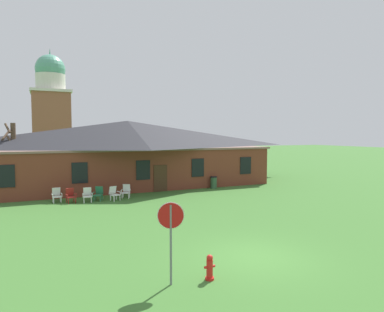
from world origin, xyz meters
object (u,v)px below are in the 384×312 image
(lawn_chair_by_porch, at_px, (57,195))
(stop_sign, at_px, (171,226))
(trash_bin, at_px, (214,182))
(lawn_chair_far_side, at_px, (126,191))
(lawn_chair_right_end, at_px, (114,193))
(lawn_chair_middle, at_px, (98,193))
(fire_hydrant, at_px, (210,268))
(lawn_chair_near_door, at_px, (70,195))
(lawn_chair_left_end, at_px, (87,195))

(lawn_chair_by_porch, bearing_deg, stop_sign, -79.74)
(lawn_chair_by_porch, distance_m, trash_bin, 12.26)
(stop_sign, xyz_separation_m, lawn_chair_far_side, (1.93, 14.27, -1.28))
(lawn_chair_far_side, bearing_deg, lawn_chair_right_end, -148.88)
(trash_bin, bearing_deg, lawn_chair_middle, -171.25)
(fire_hydrant, bearing_deg, lawn_chair_far_side, 87.18)
(lawn_chair_middle, bearing_deg, trash_bin, 8.75)
(stop_sign, bearing_deg, lawn_chair_right_end, 85.96)
(stop_sign, xyz_separation_m, trash_bin, (9.58, 15.52, -1.29))
(lawn_chair_far_side, height_order, trash_bin, trash_bin)
(stop_sign, relative_size, lawn_chair_near_door, 2.62)
(stop_sign, relative_size, lawn_chair_far_side, 2.62)
(lawn_chair_by_porch, bearing_deg, lawn_chair_right_end, -14.22)
(lawn_chair_middle, distance_m, lawn_chair_far_side, 1.96)
(lawn_chair_left_end, height_order, fire_hydrant, lawn_chair_left_end)
(lawn_chair_middle, height_order, fire_hydrant, lawn_chair_middle)
(lawn_chair_by_porch, relative_size, lawn_chair_middle, 1.00)
(lawn_chair_near_door, bearing_deg, lawn_chair_far_side, 3.14)
(lawn_chair_left_end, relative_size, lawn_chair_middle, 1.00)
(lawn_chair_far_side, bearing_deg, lawn_chair_by_porch, 175.80)
(fire_hydrant, bearing_deg, lawn_chair_left_end, 98.06)
(stop_sign, height_order, lawn_chair_middle, stop_sign)
(lawn_chair_middle, bearing_deg, lawn_chair_right_end, -19.40)
(lawn_chair_near_door, distance_m, lawn_chair_left_end, 1.07)
(stop_sign, distance_m, lawn_chair_near_door, 14.24)
(lawn_chair_right_end, xyz_separation_m, lawn_chair_far_side, (0.96, 0.58, 0.00))
(lawn_chair_left_end, xyz_separation_m, lawn_chair_middle, (0.75, 0.19, 0.00))
(lawn_chair_right_end, relative_size, lawn_chair_far_side, 1.00)
(lawn_chair_left_end, bearing_deg, lawn_chair_right_end, -5.25)
(lawn_chair_far_side, bearing_deg, lawn_chair_middle, -173.26)
(lawn_chair_middle, relative_size, fire_hydrant, 1.21)
(stop_sign, height_order, fire_hydrant, stop_sign)
(lawn_chair_by_porch, xyz_separation_m, lawn_chair_near_door, (0.83, -0.54, 0.00))
(lawn_chair_by_porch, distance_m, fire_hydrant, 15.27)
(lawn_chair_right_end, height_order, fire_hydrant, lawn_chair_right_end)
(fire_hydrant, bearing_deg, trash_bin, 61.94)
(fire_hydrant, height_order, trash_bin, trash_bin)
(lawn_chair_near_door, xyz_separation_m, lawn_chair_left_end, (1.05, -0.21, 0.00))
(stop_sign, xyz_separation_m, lawn_chair_left_end, (-0.77, 13.85, -1.28))
(lawn_chair_middle, distance_m, lawn_chair_right_end, 1.05)
(trash_bin, bearing_deg, lawn_chair_right_end, -168.02)
(stop_sign, relative_size, lawn_chair_right_end, 2.62)
(lawn_chair_left_end, bearing_deg, trash_bin, 9.16)
(lawn_chair_far_side, distance_m, fire_hydrant, 14.45)
(lawn_chair_by_porch, bearing_deg, lawn_chair_left_end, -21.94)
(fire_hydrant, bearing_deg, lawn_chair_right_end, 91.03)
(lawn_chair_left_end, bearing_deg, lawn_chair_far_side, 8.85)
(lawn_chair_left_end, xyz_separation_m, trash_bin, (10.35, 1.67, -0.00))
(lawn_chair_left_end, bearing_deg, lawn_chair_middle, 14.24)
(lawn_chair_left_end, height_order, lawn_chair_far_side, same)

